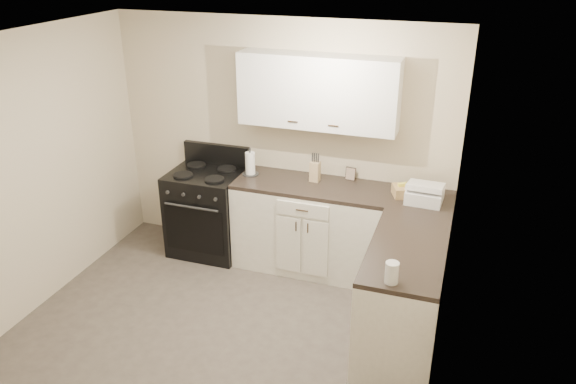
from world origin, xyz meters
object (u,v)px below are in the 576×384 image
(knife_block, at_px, (315,171))
(countertop_grill, at_px, (424,196))
(stove, at_px, (208,212))
(wicker_basket, at_px, (409,191))
(paper_towel, at_px, (250,164))

(knife_block, xyz_separation_m, countertop_grill, (1.10, -0.14, -0.04))
(stove, distance_m, wicker_basket, 2.17)
(knife_block, relative_size, countertop_grill, 0.63)
(stove, height_order, wicker_basket, wicker_basket)
(knife_block, bearing_deg, stove, -169.58)
(paper_towel, relative_size, countertop_grill, 0.74)
(stove, bearing_deg, paper_towel, 8.02)
(wicker_basket, bearing_deg, knife_block, 176.55)
(wicker_basket, bearing_deg, stove, -178.38)
(stove, xyz_separation_m, countertop_grill, (2.26, -0.02, 0.54))
(knife_block, bearing_deg, countertop_grill, -2.65)
(paper_towel, height_order, wicker_basket, paper_towel)
(wicker_basket, distance_m, countertop_grill, 0.18)
(knife_block, height_order, wicker_basket, knife_block)
(knife_block, distance_m, wicker_basket, 0.94)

